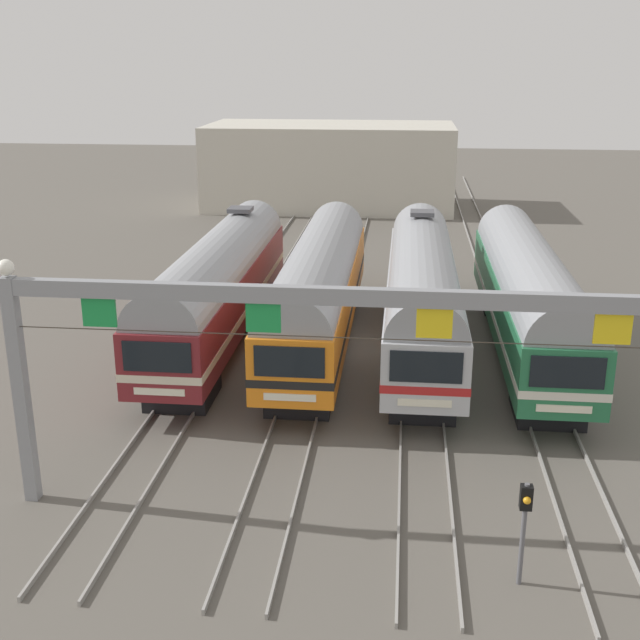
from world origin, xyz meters
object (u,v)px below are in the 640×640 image
commuter_train_maroon (219,283)px  commuter_train_orange (319,286)px  catenary_gantry (348,338)px  commuter_train_stainless (422,289)px  yard_signal_mast (525,515)px  commuter_train_green (527,292)px

commuter_train_maroon → commuter_train_orange: 4.32m
commuter_train_maroon → catenary_gantry: 15.17m
commuter_train_stainless → catenary_gantry: (-2.16, -13.50, 2.45)m
yard_signal_mast → catenary_gantry: bearing=149.3°
catenary_gantry → commuter_train_stainless: bearing=80.9°
commuter_train_maroon → yard_signal_mast: (10.80, -16.07, -0.81)m
commuter_train_stainless → catenary_gantry: 13.89m
catenary_gantry → commuter_train_orange: bearing=99.1°
commuter_train_maroon → catenary_gantry: catenary_gantry is taller
commuter_train_orange → yard_signal_mast: size_ratio=6.76×
commuter_train_stainless → yard_signal_mast: (2.16, -16.07, -0.81)m
commuter_train_maroon → commuter_train_orange: size_ratio=1.00×
commuter_train_green → commuter_train_orange: bearing=180.0°
commuter_train_maroon → commuter_train_stainless: size_ratio=1.00×
catenary_gantry → yard_signal_mast: 5.99m
commuter_train_orange → commuter_train_green: same height
commuter_train_maroon → catenary_gantry: (6.48, -13.50, 2.45)m
catenary_gantry → yard_signal_mast: (4.32, -2.57, -3.26)m
commuter_train_orange → commuter_train_stainless: bearing=0.1°
commuter_train_maroon → yard_signal_mast: bearing=-56.1°
commuter_train_maroon → commuter_train_stainless: 8.64m
commuter_train_green → commuter_train_maroon: bearing=180.0°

